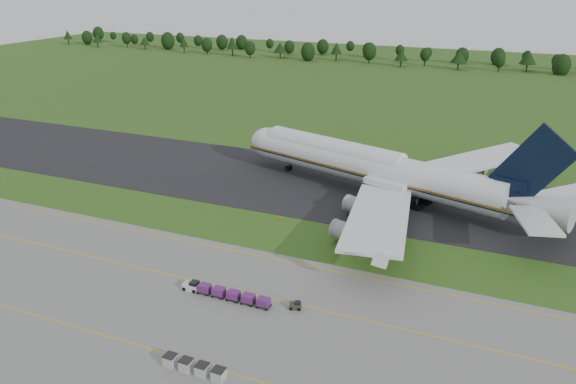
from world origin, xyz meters
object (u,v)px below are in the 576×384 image
at_px(aircraft, 377,168).
at_px(uld_row, 194,367).
at_px(utility_cart, 295,306).
at_px(edge_markers, 335,228).
at_px(baggage_train, 224,293).

xyz_separation_m(aircraft, uld_row, (-5.64, -69.44, -5.61)).
height_order(aircraft, utility_cart, aircraft).
distance_m(aircraft, edge_markers, 22.78).
bearing_deg(utility_cart, uld_row, -108.99).
xyz_separation_m(baggage_train, utility_cart, (11.44, 1.54, -0.36)).
relative_size(aircraft, baggage_train, 5.28).
distance_m(utility_cart, uld_row, 19.64).
bearing_deg(edge_markers, uld_row, -93.49).
relative_size(aircraft, edge_markers, 3.35).
bearing_deg(aircraft, uld_row, -94.64).
distance_m(baggage_train, edge_markers, 31.69).
height_order(baggage_train, uld_row, uld_row).
bearing_deg(uld_row, baggage_train, 106.52).
xyz_separation_m(uld_row, edge_markers, (2.91, 47.69, -0.59)).
distance_m(aircraft, baggage_train, 53.79).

